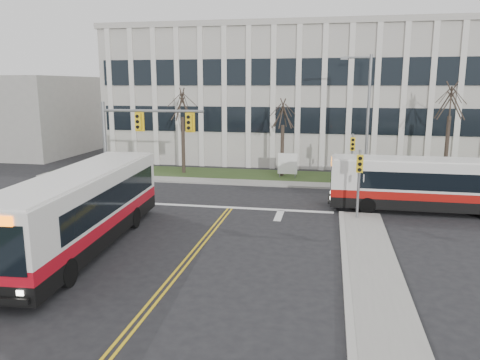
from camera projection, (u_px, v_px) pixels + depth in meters
The scene contains 17 objects.
ground at pixel (191, 257), 19.79m from camera, with size 120.00×120.00×0.00m, color black.
sidewalk_east at pixel (389, 333), 13.58m from camera, with size 2.00×26.00×0.14m, color #9E9B93.
sidewalk_cross at pixel (319, 185), 33.48m from camera, with size 44.00×1.60×0.14m, color #9E9B93.
building_lawn at pixel (320, 178), 36.18m from camera, with size 44.00×5.00×0.12m, color #2A401B.
office_building at pixel (325, 97), 46.55m from camera, with size 40.00×16.00×12.00m, color #B9B5AB.
building_annex at pixel (23, 116), 48.82m from camera, with size 12.00×12.00×8.00m, color #9E9B93.
mast_arm_signal at pixel (131, 136), 26.88m from camera, with size 6.11×0.38×6.20m.
signal_pole_near at pixel (359, 175), 24.61m from camera, with size 0.34×0.39×3.80m.
signal_pole_far at pixel (352, 152), 32.79m from camera, with size 0.34×0.39×3.80m.
streetlight at pixel (366, 113), 32.87m from camera, with size 2.15×0.25×9.20m.
directory_sign at pixel (288, 164), 35.94m from camera, with size 1.50×0.12×2.00m.
tree_left at pixel (182, 106), 37.13m from camera, with size 1.80×1.80×7.70m.
tree_mid at pixel (283, 115), 35.97m from camera, with size 1.80×1.80×6.82m.
tree_right at pixel (451, 102), 33.35m from camera, with size 1.80×1.80×8.25m.
bus_main at pixel (82, 211), 20.55m from camera, with size 2.74×12.64×3.37m, color silver, non-canonical shape.
bus_cross at pixel (431, 186), 26.54m from camera, with size 2.42×11.19×2.98m, color silver, non-canonical shape.
newspaper_box_blue at pixel (23, 229), 22.02m from camera, with size 0.50×0.45×0.95m, color navy.
Camera 1 is at (5.59, -18.02, 7.13)m, focal length 35.00 mm.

